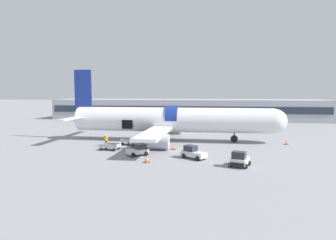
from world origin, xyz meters
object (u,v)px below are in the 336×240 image
airplane (170,120)px  baggage_tug_lead (193,153)px  baggage_tug_mid (240,160)px  baggage_tug_rear (138,150)px  baggage_cart_queued (111,147)px  ground_crew_supervisor (153,138)px  ground_crew_loader_a (162,138)px  baggage_cart_loading (132,142)px  ground_crew_helper (155,140)px  ground_crew_loader_b (132,143)px  ground_crew_driver (106,140)px  suitcase_on_tarmac_spare (140,146)px

airplane → baggage_tug_lead: size_ratio=10.93×
baggage_tug_mid → baggage_tug_rear: bearing=162.0°
airplane → baggage_cart_queued: bearing=-127.4°
baggage_tug_rear → ground_crew_supervisor: bearing=89.6°
airplane → baggage_tug_mid: size_ratio=13.12×
baggage_tug_lead → ground_crew_loader_a: (-5.29, 9.07, 0.20)m
baggage_tug_mid → baggage_tug_rear: baggage_tug_mid is taller
baggage_cart_loading → baggage_tug_mid: bearing=-36.4°
baggage_tug_rear → baggage_cart_queued: bearing=148.1°
baggage_tug_lead → ground_crew_helper: size_ratio=2.03×
airplane → baggage_tug_rear: airplane is taller
ground_crew_loader_b → ground_crew_supervisor: size_ratio=0.98×
baggage_tug_mid → baggage_cart_loading: baggage_tug_mid is taller
ground_crew_driver → ground_crew_helper: size_ratio=1.11×
baggage_tug_mid → baggage_tug_rear: 12.35m
baggage_cart_loading → ground_crew_helper: ground_crew_helper is taller
baggage_tug_mid → ground_crew_supervisor: baggage_tug_mid is taller
airplane → baggage_tug_rear: (-2.15, -11.54, -2.67)m
baggage_tug_mid → ground_crew_supervisor: (-11.69, 12.34, 0.16)m
baggage_cart_loading → ground_crew_driver: bearing=-154.2°
ground_crew_loader_a → suitcase_on_tarmac_spare: 4.65m
ground_crew_loader_b → ground_crew_driver: bearing=163.2°
airplane → baggage_tug_mid: (9.60, -15.36, -2.58)m
baggage_tug_lead → baggage_cart_queued: bearing=162.5°
baggage_tug_lead → baggage_tug_mid: bearing=-31.6°
baggage_tug_lead → suitcase_on_tarmac_spare: size_ratio=4.28×
airplane → ground_crew_driver: size_ratio=19.99×
airplane → baggage_cart_loading: size_ratio=8.50×
ground_crew_loader_b → baggage_tug_rear: bearing=-65.2°
baggage_tug_lead → baggage_tug_mid: 5.90m
baggage_tug_rear → ground_crew_supervisor: size_ratio=1.80×
baggage_tug_lead → ground_crew_loader_b: (-8.55, 4.67, 0.19)m
baggage_tug_mid → ground_crew_helper: bearing=135.6°
baggage_tug_rear → ground_crew_driver: bearing=139.2°
suitcase_on_tarmac_spare → ground_crew_loader_a: bearing=59.4°
baggage_tug_rear → ground_crew_supervisor: (0.05, 8.52, 0.25)m
airplane → baggage_tug_mid: 18.29m
baggage_tug_lead → ground_crew_loader_b: ground_crew_loader_b is taller
ground_crew_supervisor → suitcase_on_tarmac_spare: size_ratio=2.16×
airplane → baggage_tug_mid: airplane is taller
baggage_cart_loading → ground_crew_driver: 3.76m
airplane → baggage_cart_queued: size_ratio=9.78×
ground_crew_helper → suitcase_on_tarmac_spare: bearing=-119.5°
baggage_tug_lead → ground_crew_helper: ground_crew_helper is taller
baggage_cart_loading → ground_crew_supervisor: bearing=31.9°
baggage_tug_rear → ground_crew_loader_b: 4.34m
baggage_tug_rear → ground_crew_loader_a: (1.43, 8.34, 0.24)m
baggage_tug_mid → ground_crew_helper: 15.58m
ground_crew_loader_a → suitcase_on_tarmac_spare: (-2.35, -3.98, -0.53)m
airplane → ground_crew_loader_b: airplane is taller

